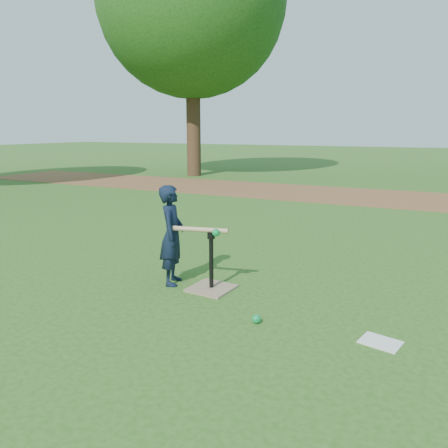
% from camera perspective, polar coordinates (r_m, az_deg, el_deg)
% --- Properties ---
extents(ground, '(80.00, 80.00, 0.00)m').
position_cam_1_polar(ground, '(4.60, -1.97, -8.91)').
color(ground, '#285116').
rests_on(ground, ground).
extents(dirt_strip, '(24.00, 3.00, 0.01)m').
position_cam_1_polar(dirt_strip, '(11.57, 15.97, 3.61)').
color(dirt_strip, brown).
rests_on(dirt_strip, ground).
extents(child, '(0.39, 0.46, 1.09)m').
position_cam_1_polar(child, '(4.73, -6.80, -1.47)').
color(child, black).
rests_on(child, ground).
extents(wiffle_ball_ground, '(0.08, 0.08, 0.08)m').
position_cam_1_polar(wiffle_ball_ground, '(3.91, 4.25, -12.27)').
color(wiffle_ball_ground, '#0C893F').
rests_on(wiffle_ball_ground, ground).
extents(clipboard, '(0.34, 0.29, 0.01)m').
position_cam_1_polar(clipboard, '(3.80, 19.77, -14.33)').
color(clipboard, silver).
rests_on(clipboard, ground).
extents(batting_tee, '(0.46, 0.46, 0.61)m').
position_cam_1_polar(batting_tee, '(4.65, -1.66, -7.23)').
color(batting_tee, '#92795D').
rests_on(batting_tee, ground).
extents(swing_action, '(0.63, 0.18, 0.08)m').
position_cam_1_polar(swing_action, '(4.53, -3.11, -0.79)').
color(swing_action, tan).
rests_on(swing_action, ground).
extents(tree_left, '(6.40, 6.40, 9.08)m').
position_cam_1_polar(tree_left, '(16.49, -4.24, 27.06)').
color(tree_left, '#382316').
rests_on(tree_left, ground).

